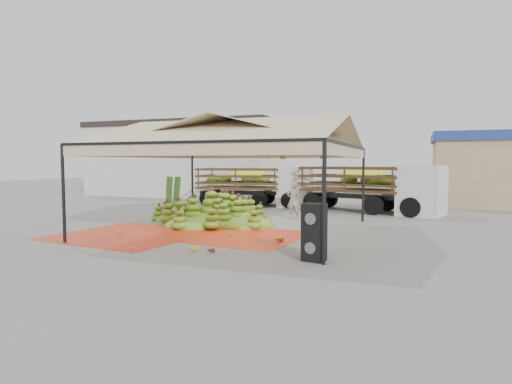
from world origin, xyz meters
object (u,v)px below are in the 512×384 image
at_px(banana_heap, 214,209).
at_px(truck_right, 376,183).
at_px(speaker_stack, 314,232).
at_px(vendor, 294,200).
at_px(truck_left, 259,182).

height_order(banana_heap, truck_right, truck_right).
bearing_deg(truck_right, banana_heap, -117.73).
height_order(banana_heap, speaker_stack, speaker_stack).
xyz_separation_m(banana_heap, vendor, (2.63, 2.44, 0.21)).
xyz_separation_m(banana_heap, truck_left, (-0.77, 7.38, 0.75)).
bearing_deg(truck_right, vendor, -114.36).
relative_size(speaker_stack, truck_left, 0.22).
relative_size(speaker_stack, vendor, 0.88).
bearing_deg(banana_heap, vendor, 42.88).
distance_m(vendor, truck_right, 4.93).
bearing_deg(speaker_stack, truck_right, 99.45).
bearing_deg(truck_right, truck_left, -175.22).
xyz_separation_m(banana_heap, truck_right, (5.72, 6.24, 0.82)).
distance_m(banana_heap, vendor, 3.59).
xyz_separation_m(vendor, truck_left, (-3.39, 4.94, 0.54)).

